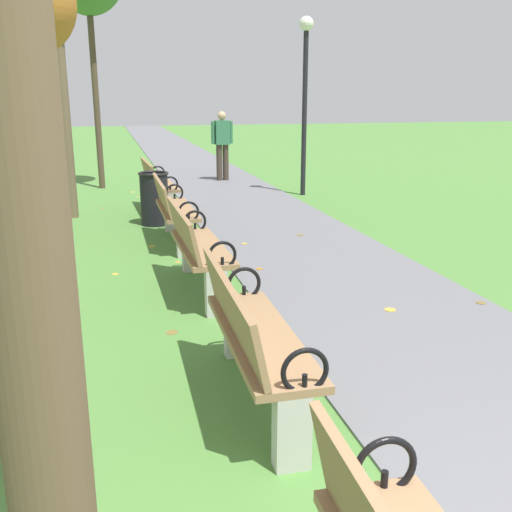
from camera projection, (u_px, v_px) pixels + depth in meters
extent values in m
cube|color=slate|center=(185.00, 159.00, 18.77)|extent=(2.28, 44.00, 0.02)
torus|color=black|center=(385.00, 467.00, 2.28)|extent=(0.27, 0.04, 0.27)
cylinder|color=black|center=(384.00, 484.00, 2.30)|extent=(0.03, 0.03, 0.12)
cube|color=#93704C|center=(260.00, 336.00, 3.80)|extent=(0.47, 1.61, 0.05)
cube|color=#93704C|center=(231.00, 307.00, 3.70)|extent=(0.15, 1.60, 0.40)
cube|color=#B7B5AD|center=(292.00, 431.00, 3.17)|extent=(0.20, 0.12, 0.45)
cube|color=#B7B5AD|center=(237.00, 329.00, 4.56)|extent=(0.20, 0.12, 0.45)
torus|color=black|center=(305.00, 371.00, 3.07)|extent=(0.27, 0.03, 0.27)
cylinder|color=black|center=(305.00, 385.00, 3.09)|extent=(0.03, 0.03, 0.12)
torus|color=black|center=(244.00, 284.00, 4.49)|extent=(0.27, 0.03, 0.27)
cylinder|color=black|center=(244.00, 293.00, 4.52)|extent=(0.03, 0.03, 0.12)
cube|color=#93704C|center=(202.00, 248.00, 6.01)|extent=(0.46, 1.61, 0.05)
cube|color=#93704C|center=(183.00, 227.00, 5.91)|extent=(0.15, 1.60, 0.40)
cube|color=#B7B5AD|center=(216.00, 293.00, 5.39)|extent=(0.20, 0.12, 0.45)
cube|color=#B7B5AD|center=(191.00, 253.00, 6.77)|extent=(0.20, 0.12, 0.45)
torus|color=black|center=(222.00, 255.00, 5.29)|extent=(0.27, 0.03, 0.27)
cylinder|color=black|center=(222.00, 264.00, 5.31)|extent=(0.03, 0.03, 0.12)
torus|color=black|center=(195.00, 222.00, 6.71)|extent=(0.27, 0.03, 0.27)
cylinder|color=black|center=(195.00, 228.00, 6.73)|extent=(0.03, 0.03, 0.12)
cube|color=#93704C|center=(177.00, 210.00, 7.99)|extent=(0.44, 1.60, 0.05)
cube|color=#93704C|center=(162.00, 194.00, 7.88)|extent=(0.12, 1.60, 0.40)
cube|color=#B7B5AD|center=(185.00, 240.00, 7.37)|extent=(0.20, 0.12, 0.45)
cube|color=#B7B5AD|center=(172.00, 217.00, 8.75)|extent=(0.20, 0.12, 0.45)
torus|color=black|center=(189.00, 212.00, 7.26)|extent=(0.27, 0.03, 0.27)
cylinder|color=black|center=(189.00, 218.00, 7.29)|extent=(0.03, 0.03, 0.12)
torus|color=black|center=(174.00, 193.00, 8.68)|extent=(0.27, 0.03, 0.27)
cylinder|color=black|center=(175.00, 198.00, 8.70)|extent=(0.03, 0.03, 0.12)
cube|color=#93704C|center=(160.00, 185.00, 10.21)|extent=(0.51, 1.62, 0.05)
cube|color=#93704C|center=(149.00, 173.00, 10.10)|extent=(0.19, 1.60, 0.40)
cube|color=#B7B5AD|center=(167.00, 206.00, 9.60)|extent=(0.20, 0.13, 0.45)
cube|color=#B7B5AD|center=(156.00, 192.00, 10.96)|extent=(0.20, 0.13, 0.45)
torus|color=black|center=(170.00, 184.00, 9.50)|extent=(0.27, 0.04, 0.27)
cylinder|color=black|center=(170.00, 189.00, 9.52)|extent=(0.03, 0.03, 0.12)
torus|color=black|center=(158.00, 173.00, 10.90)|extent=(0.27, 0.04, 0.27)
cylinder|color=black|center=(158.00, 177.00, 10.92)|extent=(0.03, 0.03, 0.12)
cylinder|color=brown|center=(3.00, 54.00, 0.76)|extent=(0.14, 0.14, 4.11)
cylinder|color=brown|center=(44.00, 144.00, 7.78)|extent=(0.12, 0.12, 2.73)
ellipsoid|color=#B26B28|center=(30.00, 3.00, 7.31)|extent=(1.14, 1.14, 1.25)
cylinder|color=brown|center=(64.00, 103.00, 9.34)|extent=(0.18, 0.18, 3.75)
cylinder|color=#4C3D2D|center=(96.00, 98.00, 12.42)|extent=(0.13, 0.13, 3.88)
cylinder|color=#3D3328|center=(226.00, 162.00, 13.93)|extent=(0.14, 0.14, 0.85)
cylinder|color=#3D3328|center=(219.00, 163.00, 13.88)|extent=(0.14, 0.14, 0.85)
cube|color=#33724C|center=(222.00, 133.00, 13.71)|extent=(0.36, 0.25, 0.56)
sphere|color=tan|center=(222.00, 116.00, 13.61)|extent=(0.20, 0.20, 0.20)
cylinder|color=#33724C|center=(231.00, 132.00, 13.78)|extent=(0.09, 0.09, 0.52)
cylinder|color=#33724C|center=(213.00, 133.00, 13.64)|extent=(0.09, 0.09, 0.52)
cylinder|color=black|center=(154.00, 200.00, 9.18)|extent=(0.44, 0.44, 0.80)
torus|color=black|center=(153.00, 173.00, 9.07)|extent=(0.48, 0.48, 0.04)
cylinder|color=black|center=(304.00, 116.00, 11.63)|extent=(0.10, 0.10, 3.20)
sphere|color=white|center=(306.00, 24.00, 11.16)|extent=(0.28, 0.28, 0.28)
cylinder|color=gold|center=(244.00, 244.00, 7.99)|extent=(0.09, 0.09, 0.00)
cylinder|color=gold|center=(133.00, 192.00, 12.39)|extent=(0.12, 0.12, 0.00)
cylinder|color=gold|center=(152.00, 246.00, 7.94)|extent=(0.14, 0.14, 0.00)
cylinder|color=brown|center=(300.00, 235.00, 8.48)|extent=(0.14, 0.14, 0.00)
cylinder|color=brown|center=(182.00, 191.00, 12.37)|extent=(0.12, 0.12, 0.00)
cylinder|color=gold|center=(43.00, 224.00, 9.32)|extent=(0.11, 0.11, 0.00)
cylinder|color=brown|center=(172.00, 332.00, 5.06)|extent=(0.15, 0.15, 0.00)
cylinder|color=#BC842D|center=(178.00, 262.00, 7.20)|extent=(0.10, 0.10, 0.00)
cylinder|color=#AD6B23|center=(259.00, 269.00, 6.84)|extent=(0.10, 0.10, 0.00)
cylinder|color=gold|center=(115.00, 274.00, 6.71)|extent=(0.11, 0.11, 0.00)
cylinder|color=gold|center=(390.00, 310.00, 5.53)|extent=(0.14, 0.14, 0.00)
cylinder|color=gold|center=(138.00, 197.00, 11.83)|extent=(0.09, 0.09, 0.00)
cylinder|color=brown|center=(158.00, 187.00, 13.08)|extent=(0.14, 0.14, 0.00)
cylinder|color=brown|center=(481.00, 303.00, 5.72)|extent=(0.11, 0.11, 0.00)
cylinder|color=#93511E|center=(145.00, 213.00, 10.16)|extent=(0.09, 0.09, 0.00)
cylinder|color=brown|center=(103.00, 208.00, 10.62)|extent=(0.12, 0.12, 0.00)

